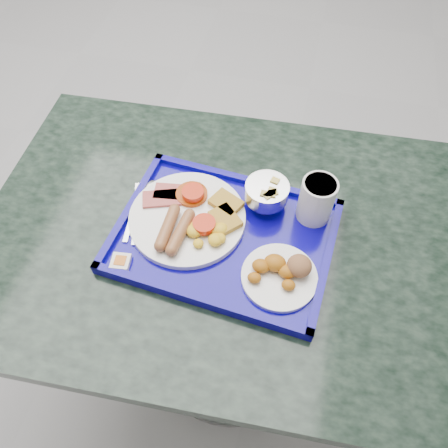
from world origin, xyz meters
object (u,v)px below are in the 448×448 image
Objects in this scene: fruit_bowl at (267,193)px; juice_cup at (317,199)px; main_plate at (190,217)px; tray at (224,236)px; bread_plate at (282,272)px; table at (234,273)px.

fruit_bowl is 0.92× the size of juice_cup.
juice_cup is (0.25, 0.08, 0.04)m from main_plate.
main_plate is (-0.08, 0.02, 0.02)m from tray.
bread_plate is (0.13, -0.07, 0.02)m from tray.
juice_cup is at bearing -1.45° from fruit_bowl.
bread_plate is at bearing -38.75° from table.
table is 0.26m from bread_plate.
fruit_bowl is (0.07, 0.10, 0.05)m from tray.
bread_plate is 1.46× the size of juice_cup.
main_plate is at bearing 157.41° from bread_plate.
juice_cup reaches higher than fruit_bowl.
main_plate is 2.66× the size of fruit_bowl.
table is 4.59× the size of main_plate.
bread_plate is at bearing -69.61° from fruit_bowl.
main_plate is 1.67× the size of bread_plate.
fruit_bowl is 0.11m from juice_cup.
juice_cup is (0.15, 0.08, 0.25)m from table.
juice_cup is (0.18, 0.10, 0.06)m from tray.
fruit_bowl is at bearing 110.39° from bread_plate.
bread_plate is (0.11, -0.09, 0.21)m from table.
fruit_bowl is at bearing 178.55° from juice_cup.
fruit_bowl is at bearing 28.62° from main_plate.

